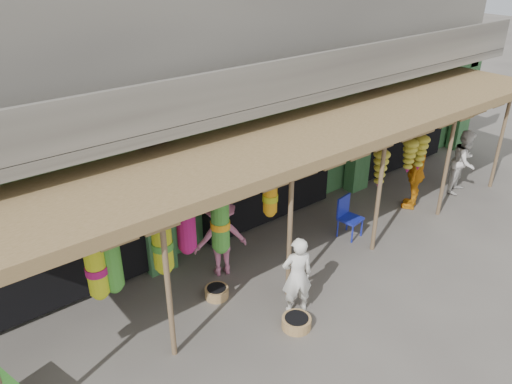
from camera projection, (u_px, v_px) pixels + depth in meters
ground at (334, 261)px, 10.60m from camera, size 80.00×80.00×0.00m
building at (201, 62)px, 12.46m from camera, size 16.40×6.80×7.00m
awning at (309, 138)px, 9.91m from camera, size 14.00×2.70×2.79m
blue_chair at (347, 215)px, 11.30m from camera, size 0.52×0.53×0.96m
basket_mid at (296, 323)px, 8.75m from camera, size 0.60×0.60×0.20m
basket_right at (217, 292)px, 9.49m from camera, size 0.53×0.53×0.21m
person_front at (297, 275)px, 8.86m from camera, size 0.67×0.57×1.55m
person_right at (464, 162)px, 13.16m from camera, size 0.95×0.80×1.72m
person_vendor at (416, 173)px, 12.36m from camera, size 1.19×0.89×1.87m
person_shopper at (221, 237)px, 9.87m from camera, size 1.23×0.95×1.68m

